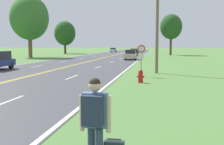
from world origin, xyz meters
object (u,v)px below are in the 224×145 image
object	(u,v)px
hitchhiker_person	(94,115)
fire_hydrant	(141,76)
tree_right_cluster	(29,18)
car_dark_grey_hatchback_receding	(135,52)
traffic_sign	(141,53)
tree_behind_sign	(65,33)
car_white_hatchback_distant	(113,50)
tree_left_verge	(171,27)
car_champagne_sedan_mid_far	(130,55)

from	to	relation	value
hitchhiker_person	fire_hydrant	xyz separation A→B (m)	(0.10, 12.41, -0.66)
tree_right_cluster	car_dark_grey_hatchback_receding	world-z (taller)	tree_right_cluster
fire_hydrant	traffic_sign	distance (m)	3.64
tree_behind_sign	car_white_hatchback_distant	size ratio (longest dim) A/B	2.26
tree_left_verge	tree_behind_sign	distance (m)	27.57
car_dark_grey_hatchback_receding	traffic_sign	bearing A→B (deg)	5.22
tree_left_verge	fire_hydrant	bearing A→B (deg)	-94.74
hitchhiker_person	traffic_sign	distance (m)	15.81
traffic_sign	tree_behind_sign	size ratio (longest dim) A/B	0.28
hitchhiker_person	tree_left_verge	world-z (taller)	tree_left_verge
hitchhiker_person	fire_hydrant	bearing A→B (deg)	1.33
car_white_hatchback_distant	tree_right_cluster	bearing A→B (deg)	165.16
traffic_sign	car_champagne_sedan_mid_far	size ratio (longest dim) A/B	0.56
car_champagne_sedan_mid_far	car_dark_grey_hatchback_receding	xyz separation A→B (m)	(-0.59, 16.06, 0.02)
tree_right_cluster	car_dark_grey_hatchback_receding	xyz separation A→B (m)	(18.26, 11.26, -6.35)
fire_hydrant	car_dark_grey_hatchback_receding	size ratio (longest dim) A/B	0.21
tree_left_verge	car_white_hatchback_distant	size ratio (longest dim) A/B	2.43
tree_behind_sign	tree_left_verge	bearing A→B (deg)	-13.92
hitchhiker_person	car_champagne_sedan_mid_far	size ratio (longest dim) A/B	0.42
hitchhiker_person	car_dark_grey_hatchback_receding	world-z (taller)	hitchhiker_person
traffic_sign	tree_behind_sign	distance (m)	54.97
fire_hydrant	tree_right_cluster	size ratio (longest dim) A/B	0.07
tree_behind_sign	car_white_hatchback_distant	bearing A→B (deg)	59.38
tree_right_cluster	traffic_sign	bearing A→B (deg)	-51.82
hitchhiker_person	car_champagne_sedan_mid_far	xyz separation A→B (m)	(-3.06, 38.77, -0.29)
car_champagne_sedan_mid_far	tree_behind_sign	bearing A→B (deg)	-146.50
car_dark_grey_hatchback_receding	car_white_hatchback_distant	bearing A→B (deg)	-162.12
tree_left_verge	tree_right_cluster	xyz separation A→B (m)	(-25.89, -15.54, 0.89)
car_white_hatchback_distant	hitchhiker_person	bearing A→B (deg)	-172.88
traffic_sign	car_white_hatchback_distant	world-z (taller)	traffic_sign
tree_left_verge	car_white_hatchback_distant	distance (m)	29.46
car_dark_grey_hatchback_receding	tree_right_cluster	bearing A→B (deg)	-58.36
hitchhiker_person	tree_right_cluster	xyz separation A→B (m)	(-21.92, 43.57, 6.08)
fire_hydrant	traffic_sign	world-z (taller)	traffic_sign
tree_right_cluster	car_champagne_sedan_mid_far	bearing A→B (deg)	-14.29
tree_left_verge	tree_right_cluster	size ratio (longest dim) A/B	0.81
fire_hydrant	tree_behind_sign	distance (m)	58.22
tree_left_verge	car_champagne_sedan_mid_far	xyz separation A→B (m)	(-7.03, -20.34, -5.47)
fire_hydrant	car_champagne_sedan_mid_far	xyz separation A→B (m)	(-3.16, 26.36, 0.37)
traffic_sign	hitchhiker_person	bearing A→B (deg)	-89.75
tree_behind_sign	car_dark_grey_hatchback_receding	size ratio (longest dim) A/B	2.23
fire_hydrant	car_white_hatchback_distant	bearing A→B (deg)	100.29
hitchhiker_person	tree_left_verge	size ratio (longest dim) A/B	0.19
tree_right_cluster	car_white_hatchback_distant	distance (m)	40.79
fire_hydrant	tree_right_cluster	distance (m)	38.74
car_champagne_sedan_mid_far	car_dark_grey_hatchback_receding	size ratio (longest dim) A/B	1.11
car_dark_grey_hatchback_receding	tree_behind_sign	bearing A→B (deg)	-119.72
traffic_sign	car_dark_grey_hatchback_receding	world-z (taller)	traffic_sign
hitchhiker_person	car_champagne_sedan_mid_far	world-z (taller)	hitchhiker_person
tree_behind_sign	hitchhiker_person	bearing A→B (deg)	-70.89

